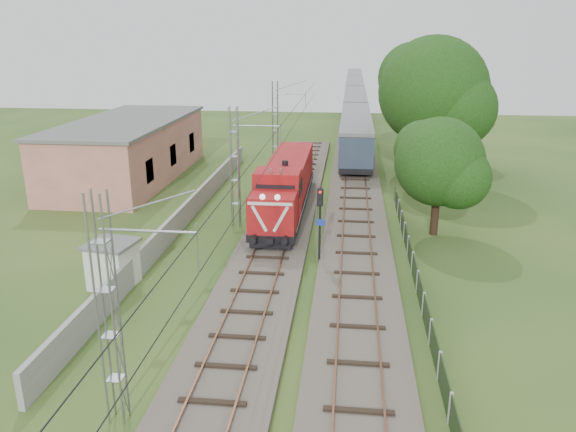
# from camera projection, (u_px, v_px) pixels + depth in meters

# --- Properties ---
(ground) EXTENTS (140.00, 140.00, 0.00)m
(ground) POSITION_uv_depth(u_px,v_px,m) (249.00, 312.00, 26.16)
(ground) COLOR #26491B
(ground) RESTS_ON ground
(track_main) EXTENTS (4.20, 70.00, 0.45)m
(track_main) POSITION_uv_depth(u_px,v_px,m) (270.00, 253.00, 32.72)
(track_main) COLOR #6B6054
(track_main) RESTS_ON ground
(track_side) EXTENTS (4.20, 80.00, 0.45)m
(track_side) POSITION_uv_depth(u_px,v_px,m) (355.00, 195.00, 44.48)
(track_side) COLOR #6B6054
(track_side) RESTS_ON ground
(catenary) EXTENTS (3.31, 70.00, 8.00)m
(catenary) POSITION_uv_depth(u_px,v_px,m) (236.00, 168.00, 36.55)
(catenary) COLOR gray
(catenary) RESTS_ON ground
(boundary_wall) EXTENTS (0.25, 40.00, 1.50)m
(boundary_wall) POSITION_uv_depth(u_px,v_px,m) (185.00, 214.00, 37.95)
(boundary_wall) COLOR #9E9E99
(boundary_wall) RESTS_ON ground
(station_building) EXTENTS (8.40, 20.40, 5.22)m
(station_building) POSITION_uv_depth(u_px,v_px,m) (129.00, 149.00, 49.59)
(station_building) COLOR #DD8477
(station_building) RESTS_ON ground
(fence) EXTENTS (0.12, 32.00, 1.20)m
(fence) POSITION_uv_depth(u_px,v_px,m) (418.00, 281.00, 27.98)
(fence) COLOR black
(fence) RESTS_ON ground
(locomotive) EXTENTS (2.86, 16.32, 4.14)m
(locomotive) POSITION_uv_depth(u_px,v_px,m) (286.00, 185.00, 39.72)
(locomotive) COLOR black
(locomotive) RESTS_ON ground
(coach_rake) EXTENTS (3.11, 92.92, 3.60)m
(coach_rake) POSITION_uv_depth(u_px,v_px,m) (355.00, 96.00, 92.19)
(coach_rake) COLOR black
(coach_rake) RESTS_ON ground
(signal_post) EXTENTS (0.49, 0.39, 4.49)m
(signal_post) POSITION_uv_depth(u_px,v_px,m) (320.00, 212.00, 30.62)
(signal_post) COLOR black
(signal_post) RESTS_ON ground
(relay_hut) EXTENTS (2.63, 2.63, 2.37)m
(relay_hut) POSITION_uv_depth(u_px,v_px,m) (113.00, 264.00, 28.57)
(relay_hut) COLOR silver
(relay_hut) RESTS_ON ground
(tree_a) EXTENTS (5.84, 5.56, 7.57)m
(tree_a) POSITION_uv_depth(u_px,v_px,m) (440.00, 163.00, 34.84)
(tree_a) COLOR #331D14
(tree_a) RESTS_ON ground
(tree_b) EXTENTS (9.52, 9.07, 12.34)m
(tree_b) POSITION_uv_depth(u_px,v_px,m) (435.00, 93.00, 46.54)
(tree_b) COLOR #331D14
(tree_b) RESTS_ON ground
(tree_c) EXTENTS (6.32, 6.02, 8.19)m
(tree_c) POSITION_uv_depth(u_px,v_px,m) (430.00, 120.00, 49.67)
(tree_c) COLOR #331D14
(tree_c) RESTS_ON ground
(tree_d) EXTENTS (6.23, 5.93, 8.07)m
(tree_d) POSITION_uv_depth(u_px,v_px,m) (451.00, 112.00, 55.26)
(tree_d) COLOR #331D14
(tree_d) RESTS_ON ground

